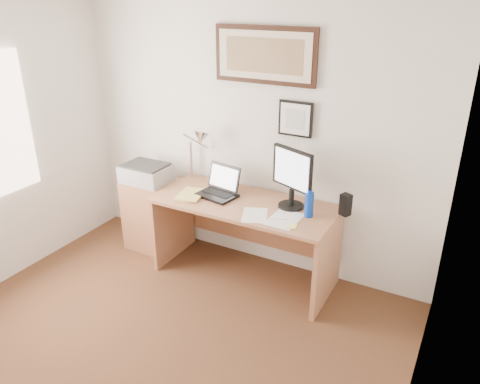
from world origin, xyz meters
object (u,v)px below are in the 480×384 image
Objects in this scene: book at (180,193)px; desk at (249,222)px; lcd_monitor at (292,175)px; printer at (146,173)px; laptop at (219,189)px; water_bottle at (309,205)px; side_cabinet at (153,214)px.

book is 0.18× the size of desk.
lcd_monitor is at bearing 1.96° from desk.
laptop is at bearing 1.84° from printer.
book is at bearing -173.48° from water_bottle.
lcd_monitor is at bearing 155.20° from water_bottle.
side_cabinet is at bearing -178.09° from lcd_monitor.
lcd_monitor is (-0.20, 0.09, 0.19)m from water_bottle.
book is at bearing -20.14° from side_cabinet.
book is 0.56× the size of lcd_monitor.
book is at bearing -15.88° from printer.
book is 0.36m from laptop.
side_cabinet is 1.08m from desk.
printer is (-1.67, 0.01, -0.04)m from water_bottle.
printer is (-0.50, 0.14, 0.06)m from book.
water_bottle is at bearing -7.48° from desk.
lcd_monitor reaches higher than water_bottle.
water_bottle is 0.13× the size of desk.
printer is at bearing -178.16° from laptop.
book is at bearing -151.94° from laptop.
desk is at bearing 9.01° from laptop.
side_cabinet is 1.73m from water_bottle.
side_cabinet is 0.46× the size of desk.
printer reaches higher than book.
side_cabinet is at bearing 178.56° from water_bottle.
lcd_monitor reaches higher than book.
side_cabinet is 0.45m from printer.
book is 1.04m from lcd_monitor.
laptop reaches higher than book.
side_cabinet is 0.91m from laptop.
book is 0.77× the size of laptop.
book is 0.66× the size of printer.
desk is 3.64× the size of printer.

